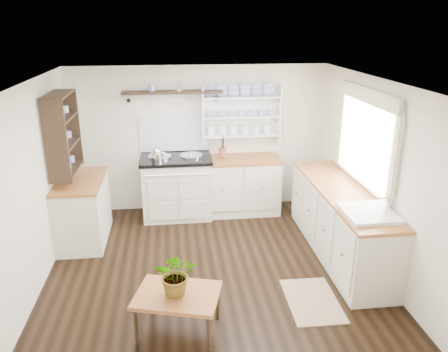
{
  "coord_description": "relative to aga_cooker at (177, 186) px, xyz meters",
  "views": [
    {
      "loc": [
        -0.43,
        -4.83,
        2.93
      ],
      "look_at": [
        0.19,
        0.25,
        1.1
      ],
      "focal_mm": 35.0,
      "sensor_mm": 36.0,
      "label": 1
    }
  ],
  "objects": [
    {
      "name": "floor",
      "position": [
        0.39,
        -1.57,
        -0.49
      ],
      "size": [
        4.0,
        3.8,
        0.01
      ],
      "primitive_type": "cube",
      "color": "black",
      "rests_on": "ground"
    },
    {
      "name": "wall_back",
      "position": [
        0.39,
        0.33,
        0.66
      ],
      "size": [
        4.0,
        0.02,
        2.3
      ],
      "primitive_type": "cube",
      "color": "beige",
      "rests_on": "ground"
    },
    {
      "name": "wall_right",
      "position": [
        2.39,
        -1.57,
        0.66
      ],
      "size": [
        0.02,
        3.8,
        2.3
      ],
      "primitive_type": "cube",
      "color": "beige",
      "rests_on": "ground"
    },
    {
      "name": "wall_left",
      "position": [
        -1.61,
        -1.57,
        0.66
      ],
      "size": [
        0.02,
        3.8,
        2.3
      ],
      "primitive_type": "cube",
      "color": "beige",
      "rests_on": "ground"
    },
    {
      "name": "ceiling",
      "position": [
        0.39,
        -1.57,
        1.81
      ],
      "size": [
        4.0,
        3.8,
        0.01
      ],
      "primitive_type": "cube",
      "color": "white",
      "rests_on": "wall_back"
    },
    {
      "name": "window",
      "position": [
        2.34,
        -1.42,
        1.08
      ],
      "size": [
        0.08,
        1.55,
        1.22
      ],
      "color": "white",
      "rests_on": "wall_right"
    },
    {
      "name": "aga_cooker",
      "position": [
        0.0,
        0.0,
        0.0
      ],
      "size": [
        1.08,
        0.75,
        0.99
      ],
      "color": "beige",
      "rests_on": "floor"
    },
    {
      "name": "back_cabinets",
      "position": [
        0.99,
        0.03,
        -0.03
      ],
      "size": [
        1.27,
        0.63,
        0.9
      ],
      "color": "beige",
      "rests_on": "floor"
    },
    {
      "name": "right_cabinets",
      "position": [
        2.09,
        -1.47,
        -0.03
      ],
      "size": [
        0.62,
        2.43,
        0.9
      ],
      "color": "beige",
      "rests_on": "floor"
    },
    {
      "name": "belfast_sink",
      "position": [
        2.09,
        -2.22,
        0.31
      ],
      "size": [
        0.55,
        0.6,
        0.45
      ],
      "color": "white",
      "rests_on": "right_cabinets"
    },
    {
      "name": "left_cabinets",
      "position": [
        -1.31,
        -0.67,
        -0.03
      ],
      "size": [
        0.62,
        1.13,
        0.9
      ],
      "color": "beige",
      "rests_on": "floor"
    },
    {
      "name": "plate_rack",
      "position": [
        1.04,
        0.29,
        1.07
      ],
      "size": [
        1.2,
        0.22,
        0.9
      ],
      "color": "white",
      "rests_on": "wall_back"
    },
    {
      "name": "high_shelf",
      "position": [
        -0.01,
        0.21,
        1.42
      ],
      "size": [
        1.5,
        0.29,
        0.16
      ],
      "color": "black",
      "rests_on": "wall_back"
    },
    {
      "name": "left_shelving",
      "position": [
        -1.45,
        -0.67,
        1.06
      ],
      "size": [
        0.28,
        0.8,
        1.05
      ],
      "primitive_type": "cube",
      "color": "black",
      "rests_on": "wall_left"
    },
    {
      "name": "kettle",
      "position": [
        -0.28,
        -0.12,
        0.55
      ],
      "size": [
        0.19,
        0.19,
        0.23
      ],
      "primitive_type": null,
      "color": "silver",
      "rests_on": "aga_cooker"
    },
    {
      "name": "utensil_crock",
      "position": [
        0.73,
        0.11,
        0.49
      ],
      "size": [
        0.12,
        0.12,
        0.14
      ],
      "primitive_type": "cylinder",
      "color": "brown",
      "rests_on": "back_cabinets"
    },
    {
      "name": "center_table",
      "position": [
        -0.05,
        -2.78,
        -0.1
      ],
      "size": [
        0.92,
        0.76,
        0.43
      ],
      "rotation": [
        0.0,
        0.0,
        -0.27
      ],
      "color": "brown",
      "rests_on": "floor"
    },
    {
      "name": "potted_plant",
      "position": [
        -0.05,
        -2.78,
        0.16
      ],
      "size": [
        0.43,
        0.38,
        0.44
      ],
      "primitive_type": "imported",
      "rotation": [
        0.0,
        0.0,
        -0.1
      ],
      "color": "#3F7233",
      "rests_on": "center_table"
    },
    {
      "name": "floor_rug",
      "position": [
        1.42,
        -2.47,
        -0.48
      ],
      "size": [
        0.57,
        0.86,
        0.02
      ],
      "primitive_type": "cube",
      "rotation": [
        0.0,
        0.0,
        -0.02
      ],
      "color": "#886B4F",
      "rests_on": "floor"
    }
  ]
}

